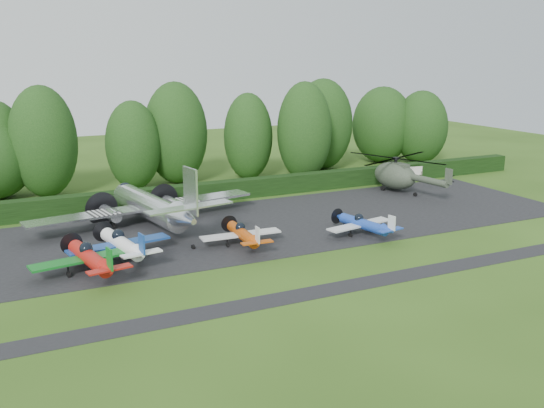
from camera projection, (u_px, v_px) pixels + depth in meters
name	position (u px, v px, depth m)	size (l,w,h in m)	color
ground	(261.00, 267.00, 44.66)	(160.00, 160.00, 0.00)	#2B4A14
apron	(214.00, 232.00, 53.42)	(70.00, 18.00, 0.01)	black
taxiway_verge	(299.00, 296.00, 39.40)	(70.00, 2.00, 0.00)	black
hedgerow	(177.00, 204.00, 63.05)	(90.00, 1.60, 2.00)	black
transport_plane	(150.00, 206.00, 54.46)	(21.51, 16.49, 6.89)	white
light_plane_red	(90.00, 258.00, 42.85)	(8.01, 8.42, 3.08)	#B11710
light_plane_white	(122.00, 243.00, 46.04)	(7.93, 8.34, 3.05)	white
light_plane_orange	(243.00, 234.00, 49.13)	(6.71, 7.06, 2.58)	#BA470A
light_plane_blue	(363.00, 224.00, 52.06)	(6.60, 6.94, 2.54)	#1C42AC
helicopter	(395.00, 173.00, 68.46)	(12.19, 14.28, 3.93)	#313C2E
sign_board	(410.00, 172.00, 73.63)	(3.34, 0.13, 1.88)	#3F3326
tree_1	(382.00, 125.00, 86.09)	(8.49, 8.49, 10.78)	black
tree_2	(421.00, 127.00, 85.19)	(7.43, 7.43, 10.29)	black
tree_3	(323.00, 124.00, 80.85)	(7.95, 7.95, 12.11)	black
tree_4	(43.00, 142.00, 65.01)	(7.19, 7.19, 12.11)	black
tree_6	(176.00, 133.00, 72.07)	(7.52, 7.52, 12.13)	black
tree_7	(304.00, 131.00, 73.92)	(6.68, 6.68, 12.07)	black
tree_8	(248.00, 137.00, 74.41)	(6.03, 6.03, 10.69)	black
tree_9	(133.00, 145.00, 69.05)	(6.26, 6.26, 10.19)	black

